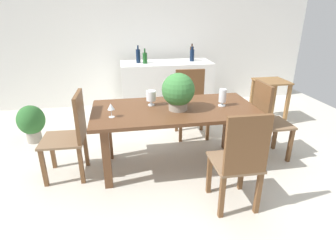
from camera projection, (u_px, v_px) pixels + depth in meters
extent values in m
plane|color=beige|center=(176.00, 168.00, 3.36)|extent=(7.04, 7.04, 0.00)
cube|color=white|center=(149.00, 37.00, 5.23)|extent=(6.40, 0.10, 2.60)
cube|color=brown|center=(175.00, 110.00, 3.16)|extent=(1.89, 0.93, 0.04)
cube|color=brown|center=(107.00, 158.00, 2.89)|extent=(0.09, 0.09, 0.72)
cube|color=brown|center=(248.00, 146.00, 3.14)|extent=(0.09, 0.09, 0.72)
cube|color=brown|center=(108.00, 133.00, 3.46)|extent=(0.09, 0.09, 0.72)
cube|color=brown|center=(227.00, 124.00, 3.72)|extent=(0.09, 0.09, 0.72)
cube|color=brown|center=(181.00, 127.00, 3.95)|extent=(0.05, 0.05, 0.45)
cube|color=brown|center=(208.00, 126.00, 4.00)|extent=(0.05, 0.05, 0.45)
cube|color=brown|center=(177.00, 118.00, 4.29)|extent=(0.05, 0.05, 0.45)
cube|color=brown|center=(202.00, 117.00, 4.34)|extent=(0.05, 0.05, 0.45)
cube|color=brown|center=(192.00, 107.00, 4.05)|extent=(0.50, 0.47, 0.03)
cube|color=brown|center=(190.00, 86.00, 4.14)|extent=(0.44, 0.06, 0.51)
cube|color=brown|center=(241.00, 171.00, 2.90)|extent=(0.04, 0.04, 0.45)
cube|color=brown|center=(209.00, 174.00, 2.84)|extent=(0.04, 0.04, 0.45)
cube|color=brown|center=(258.00, 193.00, 2.55)|extent=(0.04, 0.04, 0.45)
cube|color=brown|center=(222.00, 197.00, 2.50)|extent=(0.04, 0.04, 0.45)
cube|color=brown|center=(235.00, 162.00, 2.61)|extent=(0.43, 0.45, 0.03)
cube|color=brown|center=(247.00, 145.00, 2.31)|extent=(0.40, 0.04, 0.55)
cube|color=brown|center=(290.00, 145.00, 3.43)|extent=(0.04, 0.04, 0.45)
cube|color=brown|center=(275.00, 134.00, 3.75)|extent=(0.04, 0.04, 0.45)
cube|color=brown|center=(265.00, 148.00, 3.37)|extent=(0.04, 0.04, 0.45)
cube|color=brown|center=(252.00, 136.00, 3.69)|extent=(0.04, 0.04, 0.45)
cube|color=brown|center=(273.00, 124.00, 3.47)|extent=(0.42, 0.43, 0.03)
cube|color=brown|center=(262.00, 104.00, 3.33)|extent=(0.04, 0.39, 0.53)
cube|color=brown|center=(52.00, 151.00, 3.29)|extent=(0.05, 0.05, 0.45)
cube|color=brown|center=(44.00, 168.00, 2.95)|extent=(0.05, 0.05, 0.45)
cube|color=brown|center=(86.00, 149.00, 3.35)|extent=(0.05, 0.05, 0.45)
cube|color=brown|center=(81.00, 165.00, 3.00)|extent=(0.05, 0.05, 0.45)
cube|color=brown|center=(63.00, 139.00, 3.06)|extent=(0.48, 0.47, 0.03)
cube|color=brown|center=(80.00, 116.00, 2.98)|extent=(0.05, 0.42, 0.51)
cylinder|color=gray|center=(178.00, 106.00, 3.09)|extent=(0.21, 0.21, 0.10)
sphere|color=#387538|center=(178.00, 90.00, 3.02)|extent=(0.37, 0.37, 0.37)
sphere|color=silver|center=(176.00, 83.00, 3.09)|extent=(0.06, 0.06, 0.06)
sphere|color=silver|center=(185.00, 87.00, 2.90)|extent=(0.04, 0.04, 0.04)
sphere|color=silver|center=(170.00, 83.00, 3.06)|extent=(0.04, 0.04, 0.04)
sphere|color=silver|center=(190.00, 83.00, 2.96)|extent=(0.04, 0.04, 0.04)
sphere|color=silver|center=(170.00, 93.00, 2.99)|extent=(0.04, 0.04, 0.04)
cylinder|color=silver|center=(151.00, 105.00, 3.24)|extent=(0.08, 0.08, 0.01)
cylinder|color=silver|center=(151.00, 102.00, 3.23)|extent=(0.03, 0.03, 0.05)
cylinder|color=silver|center=(151.00, 96.00, 3.19)|extent=(0.11, 0.11, 0.12)
cylinder|color=silver|center=(222.00, 105.00, 3.22)|extent=(0.09, 0.09, 0.01)
cylinder|color=silver|center=(222.00, 103.00, 3.21)|extent=(0.02, 0.02, 0.04)
cylinder|color=silver|center=(223.00, 96.00, 3.18)|extent=(0.09, 0.09, 0.15)
cylinder|color=silver|center=(112.00, 117.00, 2.89)|extent=(0.06, 0.06, 0.00)
cylinder|color=silver|center=(111.00, 113.00, 2.88)|extent=(0.01, 0.01, 0.08)
cone|color=silver|center=(111.00, 106.00, 2.85)|extent=(0.07, 0.07, 0.07)
cube|color=white|center=(166.00, 88.00, 5.03)|extent=(1.62, 0.65, 0.93)
cylinder|color=#194C1E|center=(145.00, 58.00, 4.71)|extent=(0.08, 0.08, 0.18)
cylinder|color=#194C1E|center=(145.00, 51.00, 4.66)|extent=(0.03, 0.03, 0.07)
cylinder|color=black|center=(192.00, 53.00, 5.06)|extent=(0.07, 0.07, 0.24)
cylinder|color=black|center=(192.00, 45.00, 5.00)|extent=(0.03, 0.03, 0.05)
cylinder|color=#0F1E38|center=(138.00, 56.00, 4.75)|extent=(0.07, 0.07, 0.23)
cylinder|color=#0F1E38|center=(138.00, 47.00, 4.70)|extent=(0.03, 0.03, 0.07)
cylinder|color=#0F1E38|center=(192.00, 55.00, 4.91)|extent=(0.08, 0.08, 0.20)
cylinder|color=#0F1E38|center=(192.00, 48.00, 4.87)|extent=(0.03, 0.03, 0.05)
cube|color=brown|center=(272.00, 81.00, 4.49)|extent=(0.50, 0.49, 0.02)
cube|color=brown|center=(263.00, 107.00, 4.41)|extent=(0.05, 0.05, 0.70)
cube|color=brown|center=(287.00, 105.00, 4.48)|extent=(0.05, 0.05, 0.70)
cube|color=brown|center=(252.00, 99.00, 4.79)|extent=(0.05, 0.05, 0.70)
cube|color=brown|center=(274.00, 98.00, 4.85)|extent=(0.05, 0.05, 0.70)
cylinder|color=#9E9384|center=(34.00, 135.00, 4.00)|extent=(0.20, 0.20, 0.19)
ellipsoid|color=#2D662D|center=(31.00, 120.00, 3.91)|extent=(0.38, 0.38, 0.42)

